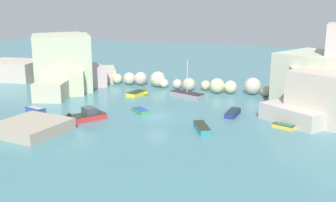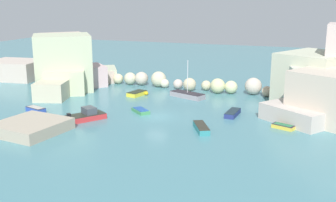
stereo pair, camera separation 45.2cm
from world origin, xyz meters
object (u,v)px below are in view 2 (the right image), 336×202
object	(u,v)px
moored_boat_6	(141,111)
channel_buoy	(147,93)
moored_boat_0	(283,126)
moored_boat_4	(293,105)
stone_dock	(31,127)
moored_boat_5	(233,113)
moored_boat_7	(36,109)
moored_boat_1	(201,128)
moored_boat_3	(86,116)
moored_boat_2	(187,95)
moored_boat_8	(137,93)

from	to	relation	value
moored_boat_6	channel_buoy	bearing A→B (deg)	-30.58
moored_boat_0	moored_boat_4	xyz separation A→B (m)	(0.42, 8.35, 0.39)
stone_dock	moored_boat_5	bearing A→B (deg)	35.79
moored_boat_7	moored_boat_0	bearing A→B (deg)	25.00
moored_boat_1	moored_boat_3	world-z (taller)	moored_boat_3
moored_boat_2	moored_boat_3	bearing A→B (deg)	-95.95
channel_buoy	moored_boat_5	bearing A→B (deg)	-24.82
moored_boat_2	moored_boat_5	world-z (taller)	moored_boat_2
moored_boat_5	moored_boat_1	bearing A→B (deg)	-12.31
moored_boat_4	moored_boat_1	bearing A→B (deg)	91.30
moored_boat_3	moored_boat_6	size ratio (longest dim) A/B	1.65
moored_boat_1	moored_boat_6	distance (m)	10.08
moored_boat_2	moored_boat_1	bearing A→B (deg)	-44.73
moored_boat_6	moored_boat_8	bearing A→B (deg)	-22.02
moored_boat_2	moored_boat_8	xyz separation A→B (m)	(-7.31, -1.30, -0.09)
moored_boat_3	moored_boat_7	size ratio (longest dim) A/B	1.63
moored_boat_0	moored_boat_2	size ratio (longest dim) A/B	0.47
moored_boat_8	moored_boat_7	bearing A→B (deg)	-19.71
moored_boat_0	moored_boat_3	xyz separation A→B (m)	(-21.98, -4.30, 0.24)
moored_boat_4	moored_boat_7	size ratio (longest dim) A/B	1.55
moored_boat_1	moored_boat_7	xyz separation A→B (m)	(-21.49, 0.24, 0.00)
moored_boat_0	moored_boat_8	xyz separation A→B (m)	(-21.46, 8.97, 0.05)
stone_dock	moored_boat_6	bearing A→B (deg)	54.82
moored_boat_2	moored_boat_5	size ratio (longest dim) A/B	1.55
moored_boat_6	moored_boat_8	world-z (taller)	moored_boat_8
moored_boat_1	moored_boat_5	distance (m)	7.24
stone_dock	moored_boat_1	bearing A→B (deg)	21.46
moored_boat_1	moored_boat_4	bearing A→B (deg)	117.02
moored_boat_4	moored_boat_7	distance (m)	32.37
moored_boat_4	moored_boat_6	world-z (taller)	moored_boat_4
moored_boat_7	channel_buoy	bearing A→B (deg)	72.72
moored_boat_0	moored_boat_1	bearing A→B (deg)	46.20
moored_boat_1	moored_boat_3	distance (m)	13.77
moored_boat_0	moored_boat_8	world-z (taller)	moored_boat_8
moored_boat_1	moored_boat_4	xyz separation A→B (m)	(8.64, 12.09, 0.32)
moored_boat_1	moored_boat_5	bearing A→B (deg)	136.58
moored_boat_1	moored_boat_4	size ratio (longest dim) A/B	0.83
moored_boat_1	moored_boat_8	xyz separation A→B (m)	(-13.24, 12.71, -0.02)
stone_dock	moored_boat_1	distance (m)	18.11
moored_boat_6	moored_boat_0	bearing A→B (deg)	-141.48
moored_boat_3	channel_buoy	bearing A→B (deg)	27.01
stone_dock	moored_boat_2	bearing A→B (deg)	62.11
moored_boat_3	moored_boat_7	world-z (taller)	moored_boat_3
channel_buoy	moored_boat_4	xyz separation A→B (m)	(20.67, -1.36, 0.38)
moored_boat_5	stone_dock	bearing A→B (deg)	-50.53
moored_boat_3	moored_boat_7	xyz separation A→B (m)	(-7.73, 0.80, -0.17)
channel_buoy	moored_boat_4	world-z (taller)	moored_boat_4
moored_boat_3	moored_boat_5	world-z (taller)	moored_boat_3
moored_boat_3	moored_boat_5	bearing A→B (deg)	-30.46
moored_boat_1	moored_boat_2	bearing A→B (deg)	175.53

